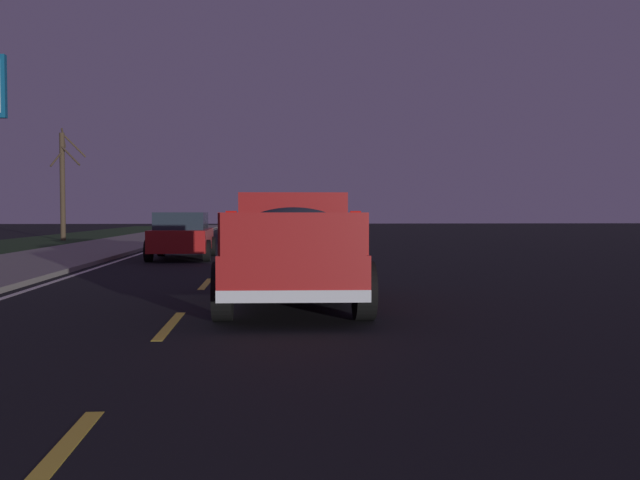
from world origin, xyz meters
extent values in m
plane|color=black|center=(27.00, 0.00, 0.00)|extent=(144.00, 144.00, 0.00)
cube|color=gray|center=(27.00, 5.70, 0.06)|extent=(108.00, 4.00, 0.12)
cube|color=yellow|center=(3.46, 0.00, 0.00)|extent=(2.40, 0.14, 0.01)
cube|color=yellow|center=(8.85, 0.00, 0.00)|extent=(2.40, 0.14, 0.01)
cube|color=yellow|center=(14.44, 0.00, 0.00)|extent=(2.40, 0.14, 0.01)
cube|color=yellow|center=(21.09, 0.00, 0.00)|extent=(2.40, 0.14, 0.01)
cube|color=yellow|center=(27.36, 0.00, 0.00)|extent=(2.40, 0.14, 0.01)
cube|color=yellow|center=(33.51, 0.00, 0.00)|extent=(2.40, 0.14, 0.01)
cube|color=yellow|center=(38.69, 0.00, 0.00)|extent=(2.40, 0.14, 0.01)
cube|color=yellow|center=(44.57, 0.00, 0.00)|extent=(2.40, 0.14, 0.01)
cube|color=yellow|center=(49.78, 0.00, 0.00)|extent=(2.40, 0.14, 0.01)
cube|color=yellow|center=(55.82, 0.00, 0.00)|extent=(2.40, 0.14, 0.01)
cube|color=yellow|center=(62.75, 0.00, 0.00)|extent=(2.40, 0.14, 0.01)
cube|color=yellow|center=(68.41, 0.00, 0.00)|extent=(2.40, 0.14, 0.01)
cube|color=yellow|center=(73.74, 0.00, 0.00)|extent=(2.40, 0.14, 0.01)
cube|color=yellow|center=(80.27, 0.00, 0.00)|extent=(2.40, 0.14, 0.01)
cube|color=silver|center=(27.00, 3.40, 0.00)|extent=(108.00, 0.14, 0.01)
cube|color=maroon|center=(10.93, -1.75, 0.67)|extent=(5.47, 2.19, 0.60)
cube|color=maroon|center=(12.12, -1.79, 1.42)|extent=(2.22, 1.91, 0.90)
cube|color=#1E2833|center=(11.07, -1.75, 1.47)|extent=(0.09, 1.44, 0.50)
cube|color=maroon|center=(9.89, -0.77, 1.25)|extent=(3.02, 0.19, 0.56)
cube|color=maroon|center=(9.82, -2.65, 1.25)|extent=(3.02, 0.19, 0.56)
cube|color=maroon|center=(8.28, -1.66, 1.25)|extent=(0.15, 1.88, 0.56)
cube|color=silver|center=(8.28, -1.66, 0.45)|extent=(0.19, 2.00, 0.16)
cube|color=red|center=(8.31, -0.86, 1.45)|extent=(0.06, 0.14, 0.20)
cube|color=red|center=(8.26, -2.46, 1.45)|extent=(0.06, 0.14, 0.20)
ellipsoid|color=#232833|center=(9.85, -1.71, 1.29)|extent=(2.64, 1.61, 0.64)
sphere|color=silver|center=(10.37, -1.37, 1.15)|extent=(0.40, 0.40, 0.40)
sphere|color=beige|center=(9.24, -1.99, 1.13)|extent=(0.34, 0.34, 0.34)
cylinder|color=black|center=(12.75, -0.81, 0.42)|extent=(0.84, 0.28, 0.84)
cylinder|color=black|center=(12.68, -2.81, 0.42)|extent=(0.84, 0.28, 0.84)
cylinder|color=black|center=(9.19, -0.69, 0.42)|extent=(0.84, 0.28, 0.84)
cylinder|color=black|center=(9.12, -2.69, 0.42)|extent=(0.84, 0.28, 0.84)
cube|color=maroon|center=(23.01, 1.51, 0.63)|extent=(4.43, 1.89, 0.70)
cube|color=#1E2833|center=(22.76, 1.50, 1.26)|extent=(2.49, 1.63, 0.56)
cylinder|color=black|center=(24.49, 2.44, 0.34)|extent=(0.68, 0.22, 0.68)
cylinder|color=black|center=(24.53, 0.64, 0.34)|extent=(0.68, 0.22, 0.68)
cylinder|color=black|center=(21.50, 2.38, 0.34)|extent=(0.68, 0.22, 0.68)
cylinder|color=black|center=(21.54, 0.58, 0.34)|extent=(0.68, 0.22, 0.68)
cube|color=red|center=(20.86, 1.46, 0.68)|extent=(0.11, 1.51, 0.10)
cube|color=#9E845B|center=(38.88, -1.62, 0.63)|extent=(4.45, 1.93, 0.70)
cube|color=#1E2833|center=(38.63, -1.61, 1.26)|extent=(2.51, 1.66, 0.56)
cylinder|color=black|center=(40.40, -0.76, 0.34)|extent=(0.68, 0.22, 0.68)
cylinder|color=black|center=(40.35, -2.56, 0.34)|extent=(0.68, 0.22, 0.68)
cylinder|color=black|center=(37.41, -0.68, 0.34)|extent=(0.68, 0.22, 0.68)
cylinder|color=black|center=(37.36, -2.47, 0.34)|extent=(0.68, 0.22, 0.68)
cube|color=red|center=(36.73, -1.56, 0.68)|extent=(0.12, 1.51, 0.10)
cube|color=silver|center=(32.20, -1.66, 0.63)|extent=(4.42, 1.84, 0.70)
cube|color=#1E2833|center=(31.95, -1.66, 1.26)|extent=(2.48, 1.61, 0.56)
cylinder|color=black|center=(33.69, -0.75, 0.34)|extent=(0.68, 0.22, 0.68)
cylinder|color=black|center=(33.71, -2.55, 0.34)|extent=(0.68, 0.22, 0.68)
cylinder|color=black|center=(30.70, -0.77, 0.34)|extent=(0.68, 0.22, 0.68)
cylinder|color=black|center=(30.71, -2.57, 0.34)|extent=(0.68, 0.22, 0.68)
cube|color=red|center=(30.05, -1.68, 0.68)|extent=(0.09, 1.51, 0.10)
cylinder|color=#423323|center=(39.13, 9.94, 2.96)|extent=(0.28, 0.28, 5.92)
cylinder|color=#423323|center=(38.60, 10.09, 4.47)|extent=(1.14, 0.43, 0.98)
cylinder|color=#423323|center=(39.50, 9.41, 5.29)|extent=(0.74, 1.19, 1.35)
cylinder|color=#423323|center=(38.73, 9.39, 4.66)|extent=(0.77, 1.23, 1.20)
cylinder|color=#423323|center=(39.49, 9.96, 5.69)|extent=(0.80, 0.13, 1.03)
camera|label=1|loc=(-0.80, -1.32, 1.53)|focal=39.64mm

